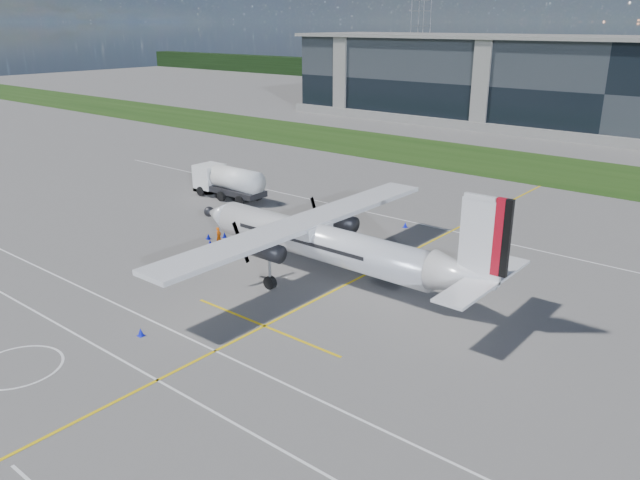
# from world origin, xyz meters

# --- Properties ---
(ground) EXTENTS (400.00, 400.00, 0.00)m
(ground) POSITION_xyz_m (0.00, 40.00, 0.00)
(ground) COLOR #5C5957
(ground) RESTS_ON ground
(grass_strip) EXTENTS (400.00, 18.00, 0.04)m
(grass_strip) POSITION_xyz_m (0.00, 48.00, 0.02)
(grass_strip) COLOR #1B3A0F
(grass_strip) RESTS_ON ground
(terminal_building) EXTENTS (120.00, 20.00, 15.00)m
(terminal_building) POSITION_xyz_m (0.00, 80.00, 7.50)
(terminal_building) COLOR black
(terminal_building) RESTS_ON ground
(pylon_west) EXTENTS (9.00, 4.60, 30.00)m
(pylon_west) POSITION_xyz_m (-80.00, 150.00, 15.00)
(pylon_west) COLOR gray
(pylon_west) RESTS_ON ground
(yellow_taxiway_centerline) EXTENTS (0.20, 70.00, 0.01)m
(yellow_taxiway_centerline) POSITION_xyz_m (3.00, 10.00, 0.01)
(yellow_taxiway_centerline) COLOR yellow
(yellow_taxiway_centerline) RESTS_ON ground
(white_lane_line) EXTENTS (90.00, 0.15, 0.01)m
(white_lane_line) POSITION_xyz_m (0.00, -14.00, 0.01)
(white_lane_line) COLOR white
(white_lane_line) RESTS_ON ground
(turboprop_aircraft) EXTENTS (26.59, 27.58, 8.27)m
(turboprop_aircraft) POSITION_xyz_m (1.30, 2.58, 4.14)
(turboprop_aircraft) COLOR white
(turboprop_aircraft) RESTS_ON ground
(fuel_tanker_truck) EXTENTS (9.18, 2.99, 3.44)m
(fuel_tanker_truck) POSITION_xyz_m (-21.22, 12.88, 1.72)
(fuel_tanker_truck) COLOR white
(fuel_tanker_truck) RESTS_ON ground
(baggage_tug) EXTENTS (2.74, 1.64, 1.64)m
(baggage_tug) POSITION_xyz_m (-9.07, 7.40, 0.82)
(baggage_tug) COLOR silver
(baggage_tug) RESTS_ON ground
(ground_crew_person) EXTENTS (0.69, 0.85, 1.83)m
(ground_crew_person) POSITION_xyz_m (-10.24, 2.14, 0.91)
(ground_crew_person) COLOR #F25907
(ground_crew_person) RESTS_ON ground
(safety_cone_fwd) EXTENTS (0.36, 0.36, 0.50)m
(safety_cone_fwd) POSITION_xyz_m (-12.19, 2.65, 0.25)
(safety_cone_fwd) COLOR #0C15D1
(safety_cone_fwd) RESTS_ON ground
(safety_cone_portwing) EXTENTS (0.36, 0.36, 0.50)m
(safety_cone_portwing) POSITION_xyz_m (-1.82, -11.61, 0.25)
(safety_cone_portwing) COLOR #0C15D1
(safety_cone_portwing) RESTS_ON ground
(safety_cone_stbdwing) EXTENTS (0.36, 0.36, 0.50)m
(safety_cone_stbdwing) POSITION_xyz_m (-0.78, 16.24, 0.25)
(safety_cone_stbdwing) COLOR #0C15D1
(safety_cone_stbdwing) RESTS_ON ground
(safety_cone_nose_stbd) EXTENTS (0.36, 0.36, 0.50)m
(safety_cone_nose_stbd) POSITION_xyz_m (-11.38, 3.79, 0.25)
(safety_cone_nose_stbd) COLOR #0C15D1
(safety_cone_nose_stbd) RESTS_ON ground
(safety_cone_nose_port) EXTENTS (0.36, 0.36, 0.50)m
(safety_cone_nose_port) POSITION_xyz_m (-10.87, 1.71, 0.25)
(safety_cone_nose_port) COLOR #0C15D1
(safety_cone_nose_port) RESTS_ON ground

